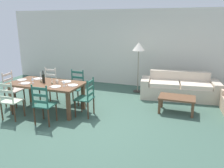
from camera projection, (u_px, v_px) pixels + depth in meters
ground_plane at (89, 119)px, 5.44m from camera, size 9.60×9.60×0.02m
wall_far at (128, 48)px, 8.07m from camera, size 9.60×0.16×2.70m
dining_table at (47, 86)px, 5.79m from camera, size 1.90×0.96×0.75m
dining_chair_near_left at (10, 100)px, 5.28m from camera, size 0.44×0.42×0.96m
dining_chair_near_right at (44, 104)px, 5.02m from camera, size 0.45×0.43×0.96m
dining_chair_far_left at (49, 84)px, 6.65m from camera, size 0.43×0.41×0.96m
dining_chair_far_right at (76, 87)px, 6.37m from camera, size 0.42×0.40×0.96m
dining_chair_head_west at (12, 89)px, 6.18m from camera, size 0.43×0.45×0.96m
dining_chair_head_east at (86, 98)px, 5.47m from camera, size 0.41×0.43×0.96m
dinner_plate_near_left at (26, 83)px, 5.68m from camera, size 0.24×0.24×0.02m
fork_near_left at (21, 83)px, 5.73m from camera, size 0.02×0.17×0.01m
dinner_plate_near_right at (56, 87)px, 5.39m from camera, size 0.24×0.24×0.02m
fork_near_right at (51, 86)px, 5.44m from camera, size 0.02×0.17×0.01m
dinner_plate_far_left at (38, 79)px, 6.14m from camera, size 0.24×0.24×0.02m
fork_far_left at (34, 79)px, 6.19m from camera, size 0.02×0.17×0.01m
dinner_plate_far_right at (67, 82)px, 5.84m from camera, size 0.24×0.24×0.02m
fork_far_right at (62, 81)px, 5.89m from camera, size 0.02×0.17×0.01m
dinner_plate_head_west at (22, 80)px, 6.02m from camera, size 0.24×0.24×0.02m
fork_head_west at (18, 80)px, 6.07m from camera, size 0.03×0.17×0.01m
dinner_plate_head_east at (73, 85)px, 5.51m from camera, size 0.24×0.24×0.02m
fork_head_east at (68, 85)px, 5.56m from camera, size 0.02×0.17×0.01m
wine_bottle at (43, 78)px, 5.74m from camera, size 0.07×0.07×0.32m
wine_glass_near_left at (33, 79)px, 5.70m from camera, size 0.06×0.06×0.16m
wine_glass_near_right at (64, 82)px, 5.42m from camera, size 0.06×0.06×0.16m
coffee_cup_primary at (57, 82)px, 5.70m from camera, size 0.07×0.07×0.09m
candle_tall at (41, 79)px, 5.82m from camera, size 0.05×0.05×0.27m
candle_short at (52, 82)px, 5.65m from camera, size 0.05×0.05×0.15m
couch at (179, 89)px, 6.85m from camera, size 2.36×1.07×0.80m
coffee_table at (177, 99)px, 5.72m from camera, size 0.90×0.56×0.42m
standing_lamp at (139, 50)px, 7.15m from camera, size 0.40×0.40×1.64m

